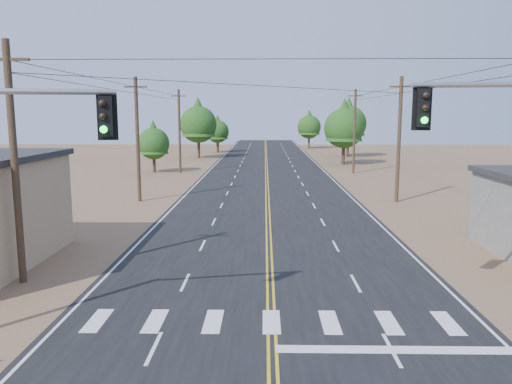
{
  "coord_description": "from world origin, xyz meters",
  "views": [
    {
      "loc": [
        -0.25,
        -8.18,
        7.04
      ],
      "look_at": [
        -0.64,
        14.53,
        3.5
      ],
      "focal_mm": 35.0,
      "sensor_mm": 36.0,
      "label": 1
    }
  ],
  "objects": [
    {
      "name": "road",
      "position": [
        0.0,
        30.0,
        0.01
      ],
      "size": [
        15.0,
        200.0,
        0.02
      ],
      "primitive_type": "cube",
      "color": "black",
      "rests_on": "ground"
    },
    {
      "name": "utility_pole_left_near",
      "position": [
        -10.5,
        12.0,
        5.12
      ],
      "size": [
        1.8,
        0.3,
        10.0
      ],
      "color": "#4C3826",
      "rests_on": "ground"
    },
    {
      "name": "utility_pole_left_mid",
      "position": [
        -10.5,
        32.0,
        5.12
      ],
      "size": [
        1.8,
        0.3,
        10.0
      ],
      "color": "#4C3826",
      "rests_on": "ground"
    },
    {
      "name": "utility_pole_left_far",
      "position": [
        -10.5,
        52.0,
        5.12
      ],
      "size": [
        1.8,
        0.3,
        10.0
      ],
      "color": "#4C3826",
      "rests_on": "ground"
    },
    {
      "name": "utility_pole_right_mid",
      "position": [
        10.5,
        32.0,
        5.12
      ],
      "size": [
        1.8,
        0.3,
        10.0
      ],
      "color": "#4C3826",
      "rests_on": "ground"
    },
    {
      "name": "utility_pole_right_far",
      "position": [
        10.5,
        52.0,
        5.12
      ],
      "size": [
        1.8,
        0.3,
        10.0
      ],
      "color": "#4C3826",
      "rests_on": "ground"
    },
    {
      "name": "tree_left_near",
      "position": [
        -13.76,
        52.39,
        3.92
      ],
      "size": [
        3.85,
        3.85,
        6.41
      ],
      "color": "#3F2D1E",
      "rests_on": "ground"
    },
    {
      "name": "tree_left_mid",
      "position": [
        -10.94,
        72.63,
        6.04
      ],
      "size": [
        5.92,
        5.92,
        9.87
      ],
      "color": "#3F2D1E",
      "rests_on": "ground"
    },
    {
      "name": "tree_left_far",
      "position": [
        -9.0,
        84.9,
        4.3
      ],
      "size": [
        4.22,
        4.22,
        7.04
      ],
      "color": "#3F2D1E",
      "rests_on": "ground"
    },
    {
      "name": "tree_right_near",
      "position": [
        10.87,
        62.35,
        5.69
      ],
      "size": [
        5.58,
        5.58,
        9.3
      ],
      "color": "#3F2D1E",
      "rests_on": "ground"
    },
    {
      "name": "tree_right_mid",
      "position": [
        13.65,
        75.62,
        6.1
      ],
      "size": [
        5.98,
        5.98,
        9.96
      ],
      "color": "#3F2D1E",
      "rests_on": "ground"
    },
    {
      "name": "tree_right_far",
      "position": [
        9.0,
        96.21,
        4.94
      ],
      "size": [
        4.84,
        4.84,
        8.07
      ],
      "color": "#3F2D1E",
      "rests_on": "ground"
    }
  ]
}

